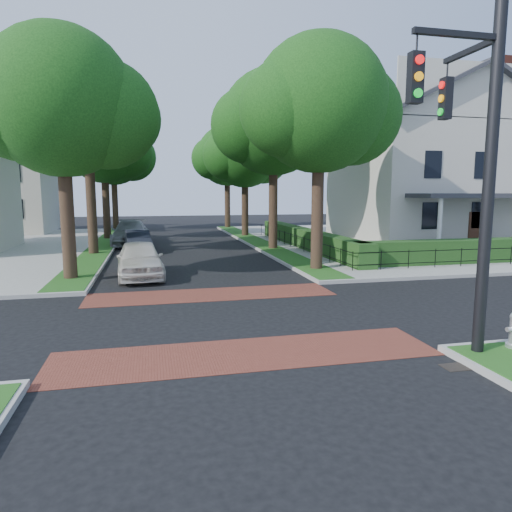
{
  "coord_description": "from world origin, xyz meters",
  "views": [
    {
      "loc": [
        -2.08,
        -13.25,
        3.78
      ],
      "look_at": [
        1.35,
        1.75,
        1.6
      ],
      "focal_mm": 32.0,
      "sensor_mm": 36.0,
      "label": 1
    }
  ],
  "objects_px": {
    "parked_car_front": "(140,259)",
    "parked_car_rear": "(130,233)",
    "parked_car_middle": "(138,241)",
    "traffic_signal": "(477,149)"
  },
  "relations": [
    {
      "from": "traffic_signal",
      "to": "parked_car_rear",
      "type": "distance_m",
      "value": 26.46
    },
    {
      "from": "traffic_signal",
      "to": "parked_car_middle",
      "type": "xyz_separation_m",
      "value": [
        -7.88,
        20.85,
        -4.02
      ]
    },
    {
      "from": "parked_car_front",
      "to": "parked_car_rear",
      "type": "height_order",
      "value": "parked_car_rear"
    },
    {
      "from": "parked_car_rear",
      "to": "parked_car_middle",
      "type": "bearing_deg",
      "value": -79.67
    },
    {
      "from": "traffic_signal",
      "to": "parked_car_rear",
      "type": "xyz_separation_m",
      "value": [
        -8.49,
        24.76,
        -3.85
      ]
    },
    {
      "from": "traffic_signal",
      "to": "parked_car_middle",
      "type": "distance_m",
      "value": 22.65
    },
    {
      "from": "traffic_signal",
      "to": "parked_car_front",
      "type": "relative_size",
      "value": 1.67
    },
    {
      "from": "parked_car_middle",
      "to": "parked_car_rear",
      "type": "height_order",
      "value": "parked_car_rear"
    },
    {
      "from": "parked_car_middle",
      "to": "parked_car_front",
      "type": "bearing_deg",
      "value": -94.58
    },
    {
      "from": "traffic_signal",
      "to": "parked_car_middle",
      "type": "bearing_deg",
      "value": 110.69
    }
  ]
}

